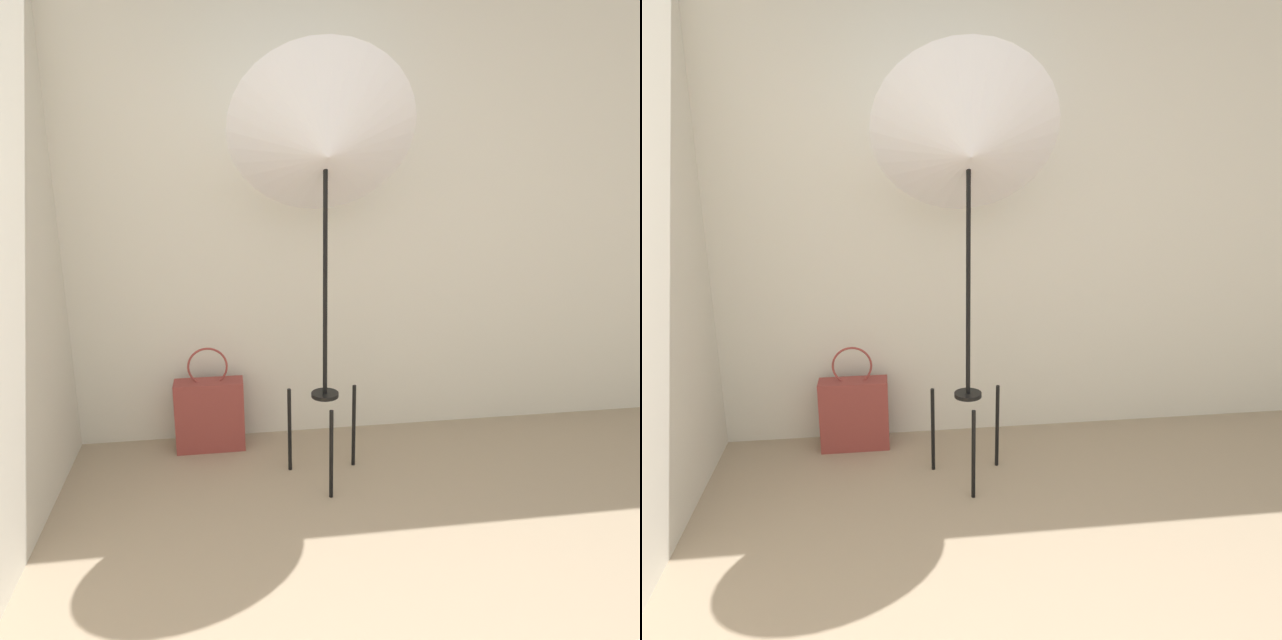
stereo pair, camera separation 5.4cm
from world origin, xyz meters
TOP-DOWN VIEW (x-y plane):
  - wall_back at (0.00, 2.45)m, footprint 8.00×0.05m
  - photo_umbrella at (-0.04, 1.86)m, footprint 0.88×0.65m
  - tote_bag at (-0.63, 2.27)m, footprint 0.38×0.14m

SIDE VIEW (x-z plane):
  - tote_bag at x=-0.63m, z-range -0.09..0.51m
  - wall_back at x=0.00m, z-range 0.00..2.60m
  - photo_umbrella at x=-0.04m, z-range 0.61..2.72m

